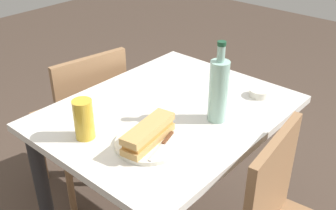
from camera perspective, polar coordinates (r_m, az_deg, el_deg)
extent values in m
cube|color=silver|center=(1.60, 0.00, -1.09)|extent=(0.96, 0.77, 0.03)
cylinder|color=#262628|center=(2.25, 0.84, -2.54)|extent=(0.06, 0.06, 0.73)
cylinder|color=#262628|center=(1.82, -17.02, -13.10)|extent=(0.06, 0.06, 0.73)
cylinder|color=#262628|center=(1.98, 15.46, -9.03)|extent=(0.06, 0.06, 0.73)
cube|color=#936B47|center=(1.43, 14.34, -11.15)|extent=(0.38, 0.07, 0.40)
cube|color=#936B47|center=(2.21, -12.46, -1.73)|extent=(0.46, 0.46, 0.02)
cube|color=#936B47|center=(1.96, -10.59, 1.30)|extent=(0.38, 0.10, 0.40)
cylinder|color=#936B47|center=(2.53, -10.24, -3.12)|extent=(0.04, 0.04, 0.43)
cylinder|color=#936B47|center=(2.42, -17.66, -5.93)|extent=(0.04, 0.04, 0.43)
cylinder|color=#936B47|center=(2.27, -5.68, -6.99)|extent=(0.04, 0.04, 0.43)
cylinder|color=#936B47|center=(2.14, -13.81, -10.44)|extent=(0.04, 0.04, 0.43)
cylinder|color=silver|center=(1.38, -2.75, -5.49)|extent=(0.23, 0.23, 0.01)
cube|color=tan|center=(1.37, -2.77, -4.81)|extent=(0.24, 0.11, 0.02)
cube|color=#CC8438|center=(1.36, -2.79, -4.06)|extent=(0.22, 0.10, 0.02)
cube|color=tan|center=(1.35, -2.82, -3.30)|extent=(0.24, 0.11, 0.02)
cube|color=silver|center=(1.33, -1.65, -6.76)|extent=(0.10, 0.04, 0.00)
cube|color=#59331E|center=(1.39, -0.03, -4.69)|extent=(0.08, 0.03, 0.01)
cylinder|color=#99C6B7|center=(1.48, 7.18, 1.91)|extent=(0.07, 0.07, 0.24)
cylinder|color=#99C6B7|center=(1.42, 7.55, 7.25)|extent=(0.03, 0.03, 0.06)
cylinder|color=#19472D|center=(1.41, 7.65, 8.67)|extent=(0.03, 0.03, 0.02)
cylinder|color=gold|center=(1.42, -11.89, -2.00)|extent=(0.07, 0.07, 0.15)
cylinder|color=silver|center=(1.73, 12.83, 1.69)|extent=(0.08, 0.08, 0.03)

